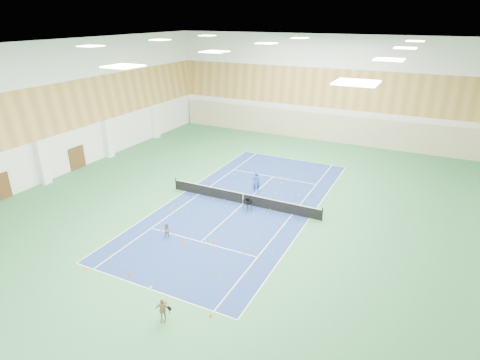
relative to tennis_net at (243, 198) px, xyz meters
name	(u,v)px	position (x,y,z in m)	size (l,w,h in m)	color
ground	(243,204)	(0.00, 0.00, -0.55)	(40.00, 40.00, 0.00)	#2F6E3F
room_shell	(243,131)	(0.00, 0.00, 5.45)	(36.00, 40.00, 12.00)	white
wood_cladding	(243,104)	(0.00, 0.00, 7.45)	(36.00, 40.00, 8.00)	#BF8D47
ceiling_light_grid	(244,47)	(0.00, 0.00, 11.37)	(21.40, 25.40, 0.06)	white
court_surface	(243,204)	(0.00, 0.00, -0.55)	(10.97, 23.77, 0.01)	navy
tennis_balls_scatter	(243,203)	(0.00, 0.00, -0.50)	(10.57, 22.77, 0.07)	#B9D424
tennis_net	(243,198)	(0.00, 0.00, 0.00)	(12.80, 0.10, 1.10)	black
back_curtain	(316,127)	(0.00, 19.75, 1.05)	(35.40, 0.16, 3.20)	#C6B793
door_left_a	(0,187)	(-17.92, -8.00, 0.55)	(0.08, 1.80, 2.20)	#593319
door_left_b	(77,158)	(-17.92, 0.00, 0.55)	(0.08, 1.80, 2.20)	#593319
coach	(256,182)	(-0.03, 2.57, 0.37)	(0.67, 0.44, 1.84)	#214899
child_court	(167,230)	(-2.35, -6.91, 0.00)	(0.53, 0.42, 1.10)	gray
child_apron	(162,310)	(2.20, -13.54, 0.10)	(0.76, 0.32, 1.30)	#A1825C
ball_cart	(247,205)	(0.80, -0.86, -0.09)	(0.53, 0.53, 0.92)	black
cone_svc_a	(161,229)	(-3.26, -6.36, -0.45)	(0.18, 0.18, 0.20)	#E5520C
cone_svc_b	(185,241)	(-0.93, -6.90, -0.43)	(0.22, 0.22, 0.24)	#FF570D
cone_svc_c	(213,241)	(0.79, -6.12, -0.44)	(0.20, 0.20, 0.22)	#DD4A0B
cone_svc_d	(244,252)	(3.16, -6.41, -0.45)	(0.19, 0.19, 0.21)	orange
cone_base_a	(85,269)	(-4.45, -12.21, -0.44)	(0.20, 0.20, 0.22)	orange
cone_base_b	(130,274)	(-1.71, -11.38, -0.44)	(0.19, 0.19, 0.21)	#F0440C
cone_base_c	(166,302)	(1.58, -12.47, -0.44)	(0.21, 0.21, 0.23)	#EC5A0C
cone_base_d	(211,315)	(4.17, -12.27, -0.45)	(0.17, 0.17, 0.19)	#FF460D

